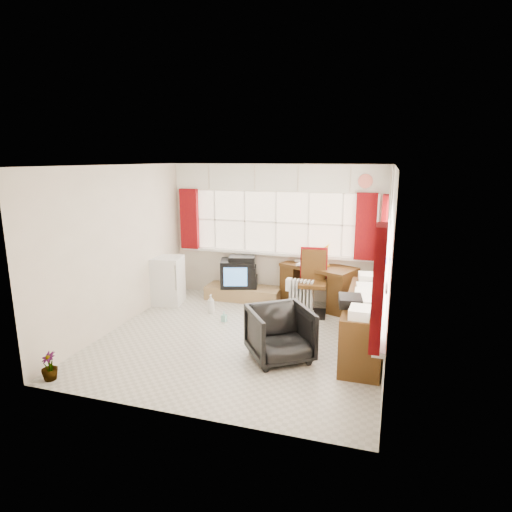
{
  "coord_description": "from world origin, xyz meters",
  "views": [
    {
      "loc": [
        1.93,
        -5.54,
        2.59
      ],
      "look_at": [
        0.06,
        0.55,
        1.13
      ],
      "focal_mm": 30.0,
      "sensor_mm": 36.0,
      "label": 1
    }
  ],
  "objects": [
    {
      "name": "office_chair",
      "position": [
        0.7,
        -0.46,
        0.35
      ],
      "size": [
        1.07,
        1.07,
        0.71
      ],
      "primitive_type": "imported",
      "rotation": [
        0.0,
        0.0,
        0.61
      ],
      "color": "black",
      "rests_on": "ground"
    },
    {
      "name": "hifi_stack",
      "position": [
        -0.56,
        1.69,
        0.53
      ],
      "size": [
        0.63,
        0.48,
        0.59
      ],
      "color": "black",
      "rests_on": "tv_bench"
    },
    {
      "name": "ground",
      "position": [
        0.0,
        0.0,
        0.0
      ],
      "size": [
        4.0,
        4.0,
        0.0
      ],
      "primitive_type": "plane",
      "color": "beige",
      "rests_on": "ground"
    },
    {
      "name": "desk_lamp",
      "position": [
        0.98,
        1.79,
        1.02
      ],
      "size": [
        0.17,
        0.15,
        0.39
      ],
      "color": "#EDA109",
      "rests_on": "desk"
    },
    {
      "name": "flower_vase",
      "position": [
        -1.8,
        -1.8,
        0.17
      ],
      "size": [
        0.25,
        0.25,
        0.35
      ],
      "primitive_type": "imported",
      "rotation": [
        0.0,
        0.0,
        -0.33
      ],
      "color": "black",
      "rests_on": "ground"
    },
    {
      "name": "spray_bottle_a",
      "position": [
        -0.85,
        0.86,
        0.17
      ],
      "size": [
        0.15,
        0.15,
        0.33
      ],
      "primitive_type": "imported",
      "rotation": [
        0.0,
        0.0,
        0.15
      ],
      "color": "silver",
      "rests_on": "ground"
    },
    {
      "name": "overhead_cabinets",
      "position": [
        0.98,
        0.98,
        2.25
      ],
      "size": [
        3.98,
        3.98,
        0.48
      ],
      "color": "white",
      "rests_on": "room_walls"
    },
    {
      "name": "tv_bench",
      "position": [
        -0.55,
        1.72,
        0.12
      ],
      "size": [
        1.4,
        0.5,
        0.25
      ],
      "primitive_type": "cube",
      "color": "#A58252",
      "rests_on": "ground"
    },
    {
      "name": "radiator",
      "position": [
        0.64,
        1.25,
        0.25
      ],
      "size": [
        0.42,
        0.2,
        0.61
      ],
      "color": "white",
      "rests_on": "ground"
    },
    {
      "name": "file_tray",
      "position": [
        1.56,
        -0.21,
        0.81
      ],
      "size": [
        0.34,
        0.4,
        0.12
      ],
      "primitive_type": "cube",
      "rotation": [
        0.0,
        0.0,
        0.15
      ],
      "color": "black",
      "rests_on": "credenza"
    },
    {
      "name": "crt_tv",
      "position": [
        -0.69,
        1.71,
        0.5
      ],
      "size": [
        0.68,
        0.65,
        0.5
      ],
      "color": "black",
      "rests_on": "tv_bench"
    },
    {
      "name": "curtains",
      "position": [
        0.92,
        0.93,
        1.46
      ],
      "size": [
        3.83,
        3.83,
        1.15
      ],
      "color": "maroon",
      "rests_on": "room_walls"
    },
    {
      "name": "room_walls",
      "position": [
        0.0,
        0.0,
        1.5
      ],
      "size": [
        4.0,
        4.0,
        4.0
      ],
      "color": "beige",
      "rests_on": "ground"
    },
    {
      "name": "window_right",
      "position": [
        1.94,
        0.0,
        0.95
      ],
      "size": [
        0.12,
        3.7,
        3.6
      ],
      "color": "#FFE8C9",
      "rests_on": "room_walls"
    },
    {
      "name": "window_back",
      "position": [
        0.0,
        1.94,
        0.95
      ],
      "size": [
        3.7,
        0.12,
        3.6
      ],
      "color": "#FFE8C9",
      "rests_on": "room_walls"
    },
    {
      "name": "desk",
      "position": [
        0.84,
        1.8,
        0.41
      ],
      "size": [
        1.43,
        1.09,
        0.78
      ],
      "color": "#452C10",
      "rests_on": "ground"
    },
    {
      "name": "credenza",
      "position": [
        1.73,
        0.2,
        0.4
      ],
      "size": [
        0.5,
        2.0,
        0.85
      ],
      "color": "#452C10",
      "rests_on": "ground"
    },
    {
      "name": "spray_bottle_b",
      "position": [
        -0.49,
        0.56,
        0.08
      ],
      "size": [
        0.09,
        0.09,
        0.17
      ],
      "primitive_type": "imported",
      "rotation": [
        0.0,
        0.0,
        -0.13
      ],
      "color": "#95DED1",
      "rests_on": "ground"
    },
    {
      "name": "task_chair",
      "position": [
        0.8,
        1.41,
        0.6
      ],
      "size": [
        0.52,
        0.54,
        1.12
      ],
      "color": "black",
      "rests_on": "ground"
    },
    {
      "name": "mini_fridge",
      "position": [
        -1.8,
        1.13,
        0.43
      ],
      "size": [
        0.59,
        0.59,
        0.86
      ],
      "color": "white",
      "rests_on": "ground"
    }
  ]
}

